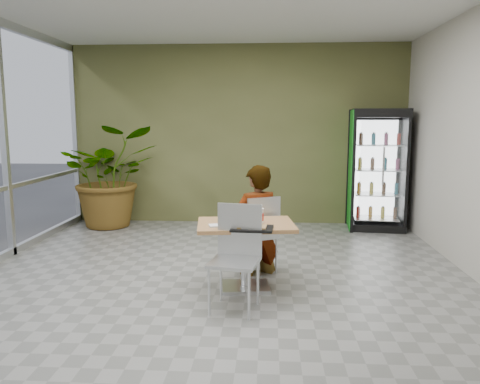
# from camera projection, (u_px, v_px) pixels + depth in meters

# --- Properties ---
(ground) EXTENTS (7.00, 7.00, 0.00)m
(ground) POSITION_uv_depth(u_px,v_px,m) (216.00, 289.00, 5.21)
(ground) COLOR gray
(ground) RESTS_ON ground
(room_envelope) EXTENTS (6.00, 7.00, 3.20)m
(room_envelope) POSITION_uv_depth(u_px,v_px,m) (215.00, 145.00, 4.97)
(room_envelope) COLOR beige
(room_envelope) RESTS_ON ground
(dining_table) EXTENTS (1.12, 0.85, 0.75)m
(dining_table) POSITION_uv_depth(u_px,v_px,m) (246.00, 242.00, 5.13)
(dining_table) COLOR #B3724C
(dining_table) RESTS_ON ground
(chair_far) EXTENTS (0.57, 0.57, 0.96)m
(chair_far) POSITION_uv_depth(u_px,v_px,m) (260.00, 229.00, 5.67)
(chair_far) COLOR silver
(chair_far) RESTS_ON ground
(chair_near) EXTENTS (0.53, 0.54, 1.03)m
(chair_near) POSITION_uv_depth(u_px,v_px,m) (237.00, 248.00, 4.64)
(chair_near) COLOR silver
(chair_near) RESTS_ON ground
(seated_woman) EXTENTS (0.71, 0.62, 1.63)m
(seated_woman) POSITION_uv_depth(u_px,v_px,m) (257.00, 231.00, 5.71)
(seated_woman) COLOR black
(seated_woman) RESTS_ON ground
(pizza_plate) EXTENTS (0.35, 0.28, 0.03)m
(pizza_plate) POSITION_uv_depth(u_px,v_px,m) (242.00, 220.00, 5.20)
(pizza_plate) COLOR silver
(pizza_plate) RESTS_ON dining_table
(soda_cup) EXTENTS (0.09, 0.09, 0.16)m
(soda_cup) POSITION_uv_depth(u_px,v_px,m) (260.00, 216.00, 5.09)
(soda_cup) COLOR silver
(soda_cup) RESTS_ON dining_table
(napkin_stack) EXTENTS (0.16, 0.16, 0.02)m
(napkin_stack) POSITION_uv_depth(u_px,v_px,m) (215.00, 226.00, 4.93)
(napkin_stack) COLOR silver
(napkin_stack) RESTS_ON dining_table
(cafeteria_tray) EXTENTS (0.44, 0.34, 0.02)m
(cafeteria_tray) POSITION_uv_depth(u_px,v_px,m) (252.00, 228.00, 4.78)
(cafeteria_tray) COLOR black
(cafeteria_tray) RESTS_ON dining_table
(beverage_fridge) EXTENTS (1.00, 0.81, 2.05)m
(beverage_fridge) POSITION_uv_depth(u_px,v_px,m) (378.00, 170.00, 7.99)
(beverage_fridge) COLOR black
(beverage_fridge) RESTS_ON ground
(potted_plant) EXTENTS (2.02, 1.90, 1.78)m
(potted_plant) POSITION_uv_depth(u_px,v_px,m) (111.00, 176.00, 8.21)
(potted_plant) COLOR #37722D
(potted_plant) RESTS_ON ground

